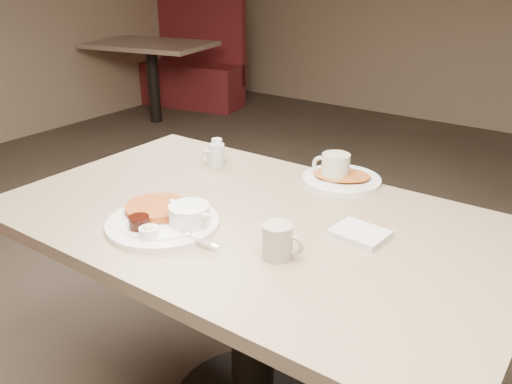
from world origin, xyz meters
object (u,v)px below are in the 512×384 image
Objects in this scene: diner_table at (252,266)px; hash_plate at (342,178)px; coffee_mug_near at (278,241)px; creamer_right at (217,150)px; creamer_left at (215,156)px; booth_back_left at (189,68)px; coffee_mug_far at (334,168)px; main_plate at (166,218)px.

hash_plate reaches higher than diner_table.
coffee_mug_near is 1.43× the size of creamer_right.
hash_plate is (0.09, 0.39, 0.18)m from diner_table.
hash_plate is at bearing 100.51° from coffee_mug_near.
diner_table is 4.43× the size of hash_plate.
creamer_right is at bearing -171.73° from hash_plate.
creamer_left is 0.06× the size of booth_back_left.
hash_plate is (0.02, 0.02, -0.04)m from coffee_mug_far.
hash_plate is (-0.10, 0.54, -0.03)m from coffee_mug_near.
coffee_mug_near is at bearing -37.14° from creamer_left.
creamer_right is 3.82m from booth_back_left.
main_plate is (-0.16, -0.19, 0.19)m from diner_table.
hash_plate is at bearing 43.63° from coffee_mug_far.
coffee_mug_near is at bearing -79.49° from hash_plate.
diner_table is at bearing 48.74° from main_plate.
creamer_right is (-0.39, 0.32, 0.21)m from diner_table.
creamer_right reaches higher than hash_plate.
diner_table is 0.55m from creamer_right.
coffee_mug_near is 1.34× the size of creamer_left.
booth_back_left is at bearing 133.98° from creamer_right.
creamer_left reaches higher than main_plate.
creamer_left is 0.47m from hash_plate.
main_plate reaches higher than hash_plate.
booth_back_left reaches higher than coffee_mug_near.
main_plate is at bearing -65.39° from creamer_right.
diner_table is 0.49m from creamer_left.
booth_back_left reaches higher than hash_plate.
creamer_right reaches higher than diner_table.
coffee_mug_far reaches higher than hash_plate.
creamer_right is 0.24× the size of hash_plate.
coffee_mug_far is at bearing 14.00° from creamer_left.
coffee_mug_near reaches higher than hash_plate.
creamer_right is 0.49m from hash_plate.
booth_back_left is (-2.64, 2.73, -0.38)m from creamer_right.
hash_plate is 4.12m from booth_back_left.
booth_back_left is (-3.03, 3.05, -0.17)m from diner_table.
creamer_left is at bearing -164.36° from hash_plate.
creamer_right is (-0.46, -0.05, -0.01)m from coffee_mug_far.
main_plate is 0.49m from creamer_left.
creamer_left reaches higher than diner_table.
booth_back_left is at bearing 133.79° from creamer_left.
diner_table is 3.76× the size of main_plate.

